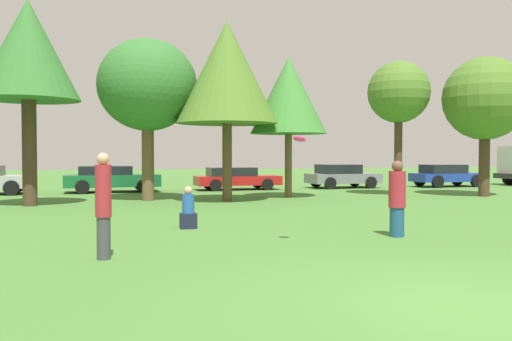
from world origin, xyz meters
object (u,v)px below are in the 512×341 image
(tree_4, at_px, (288,96))
(parked_car_grey, at_px, (342,176))
(tree_3, at_px, (227,73))
(parked_car_red, at_px, (236,178))
(person_catcher, at_px, (397,199))
(frisbee, at_px, (299,139))
(bystander_sitting, at_px, (188,211))
(tree_5, at_px, (399,93))
(parked_car_blue, at_px, (446,175))
(tree_6, at_px, (485,99))
(tree_1, at_px, (28,52))
(tree_2, at_px, (147,86))
(parked_car_green, at_px, (111,178))
(person_thrower, at_px, (103,204))

(tree_4, relative_size, parked_car_grey, 1.51)
(tree_3, height_order, parked_car_red, tree_3)
(person_catcher, height_order, frisbee, frisbee)
(bystander_sitting, relative_size, tree_4, 0.18)
(person_catcher, relative_size, tree_4, 0.28)
(tree_5, distance_m, parked_car_blue, 8.84)
(tree_6, xyz_separation_m, parked_car_red, (-9.68, 6.95, -3.65))
(tree_1, height_order, tree_4, tree_1)
(tree_3, xyz_separation_m, tree_6, (11.45, -0.37, -0.77))
(person_catcher, bearing_deg, frisbee, 2.94)
(frisbee, bearing_deg, tree_3, 86.91)
(tree_4, xyz_separation_m, tree_5, (5.04, -0.33, 0.21))
(parked_car_grey, bearing_deg, tree_2, -156.00)
(bystander_sitting, relative_size, tree_1, 0.14)
(tree_4, relative_size, parked_car_blue, 1.42)
(bystander_sitting, xyz_separation_m, parked_car_blue, (16.41, 13.33, 0.23))
(tree_1, height_order, parked_car_blue, tree_1)
(parked_car_grey, bearing_deg, tree_4, -134.87)
(tree_1, bearing_deg, parked_car_red, 36.22)
(person_catcher, relative_size, parked_car_grey, 0.43)
(parked_car_red, bearing_deg, tree_5, -45.21)
(tree_2, xyz_separation_m, parked_car_red, (4.76, 5.41, -3.96))
(tree_1, bearing_deg, parked_car_grey, 23.94)
(parked_car_red, distance_m, parked_car_blue, 12.22)
(person_catcher, relative_size, parked_car_green, 0.37)
(tree_4, bearing_deg, parked_car_red, 102.42)
(bystander_sitting, relative_size, tree_5, 0.18)
(tree_4, height_order, tree_5, tree_4)
(person_thrower, bearing_deg, person_catcher, -0.00)
(person_catcher, bearing_deg, parked_car_grey, -118.82)
(tree_4, height_order, parked_car_blue, tree_4)
(frisbee, relative_size, parked_car_grey, 0.07)
(tree_5, bearing_deg, parked_car_red, 137.78)
(parked_car_grey, height_order, parked_car_blue, parked_car_grey)
(person_thrower, xyz_separation_m, tree_4, (7.30, 12.01, 3.38))
(tree_2, xyz_separation_m, parked_car_green, (-1.53, 5.20, -3.89))
(tree_4, bearing_deg, tree_6, -10.93)
(parked_car_green, bearing_deg, tree_4, -37.34)
(tree_3, bearing_deg, tree_2, 158.69)
(person_catcher, bearing_deg, parked_car_blue, -136.53)
(frisbee, bearing_deg, parked_car_green, 103.43)
(tree_4, bearing_deg, parked_car_green, 145.64)
(person_thrower, xyz_separation_m, tree_6, (15.81, 10.37, 3.28))
(tree_3, bearing_deg, parked_car_blue, 23.69)
(person_catcher, distance_m, tree_4, 11.56)
(tree_1, bearing_deg, tree_4, 7.19)
(tree_1, distance_m, tree_5, 15.26)
(tree_2, distance_m, parked_car_blue, 18.11)
(tree_5, bearing_deg, person_catcher, -119.50)
(tree_6, bearing_deg, parked_car_red, 144.34)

